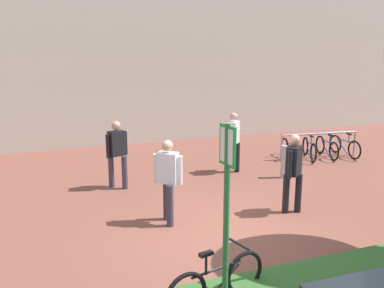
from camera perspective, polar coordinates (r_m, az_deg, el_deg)
ground_plane at (r=8.32m, az=4.84°, el=-12.01°), size 60.00×60.00×0.00m
building_facade at (r=16.16m, az=-9.33°, el=18.07°), size 28.00×1.20×10.00m
parking_sign_post at (r=5.46m, az=4.68°, el=-6.58°), size 0.08×0.36×2.58m
bike_at_sign at (r=6.12m, az=3.34°, el=-18.05°), size 1.64×0.54×0.86m
bike_rack_cluster at (r=14.26m, az=16.57°, el=-0.42°), size 2.64×1.76×0.83m
bollard_steel at (r=11.82m, az=12.20°, el=-2.34°), size 0.16×0.16×0.90m
person_shirt_blue at (r=8.48m, az=-3.26°, el=-4.36°), size 0.50×0.48×1.72m
person_suited_navy at (r=9.25m, az=13.47°, el=-3.22°), size 0.50×0.44×1.72m
person_casual_tan at (r=11.99m, az=5.55°, el=0.73°), size 0.46×0.45×1.72m
person_suited_dark at (r=10.75m, az=-10.03°, el=-0.83°), size 0.57×0.39×1.72m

